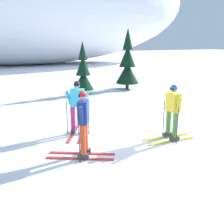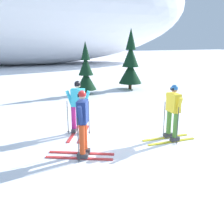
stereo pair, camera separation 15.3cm
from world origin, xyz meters
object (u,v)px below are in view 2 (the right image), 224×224
Objects in this scene: skier_navy_jacket at (83,123)px; skier_yellow_jacket at (173,111)px; pine_tree_center_right at (86,73)px; skier_cyan_jacket at (78,106)px; pine_tree_far_right at (130,64)px.

skier_navy_jacket is 1.04× the size of skier_yellow_jacket.
skier_yellow_jacket is 0.59× the size of pine_tree_center_right.
skier_cyan_jacket is 8.38m from pine_tree_far_right.
skier_navy_jacket is 0.49× the size of pine_tree_far_right.
skier_cyan_jacket is 0.47× the size of pine_tree_far_right.
pine_tree_far_right is at bearing 57.69° from skier_navy_jacket.
pine_tree_center_right is 3.15m from pine_tree_far_right.
pine_tree_far_right reaches higher than skier_cyan_jacket.
skier_navy_jacket is at bearing -122.31° from pine_tree_far_right.
pine_tree_center_right is at bearing 73.46° from skier_navy_jacket.
skier_navy_jacket is 10.05m from pine_tree_far_right.
skier_yellow_jacket is 7.63m from pine_tree_center_right.
skier_yellow_jacket is 8.70m from pine_tree_far_right.
pine_tree_far_right is (2.50, 8.31, 0.63)m from skier_yellow_jacket.
pine_tree_center_right is (1.97, 5.98, 0.31)m from skier_cyan_jacket.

